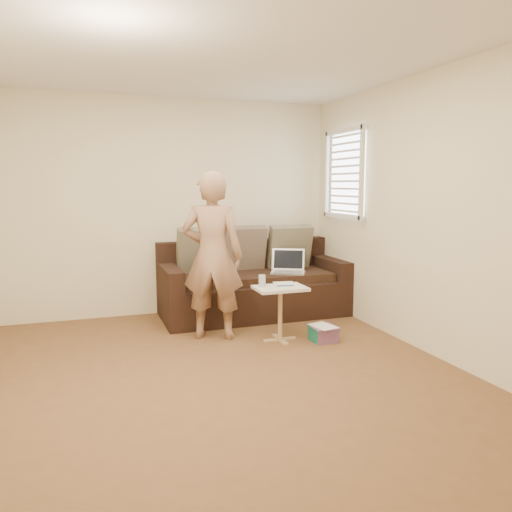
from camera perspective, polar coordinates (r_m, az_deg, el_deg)
name	(u,v)px	position (r m, az deg, el deg)	size (l,w,h in m)	color
floor	(221,376)	(4.27, -4.06, -13.50)	(4.50, 4.50, 0.00)	brown
ceiling	(217,47)	(4.10, -4.46, 22.62)	(4.50, 4.50, 0.00)	white
wall_back	(171,207)	(6.18, -9.70, 5.49)	(4.00, 4.00, 0.00)	beige
wall_front	(376,259)	(1.91, 13.56, -0.33)	(4.00, 4.00, 0.00)	beige
wall_right	(429,214)	(4.89, 19.08, 4.50)	(4.50, 4.50, 0.00)	beige
window_blinds	(345,174)	(6.11, 10.05, 9.21)	(0.12, 0.88, 1.08)	white
sofa	(254,281)	(6.04, -0.28, -2.81)	(2.20, 0.95, 0.85)	black
pillow_left	(200,250)	(6.04, -6.39, 0.64)	(0.55, 0.14, 0.55)	#69604E
pillow_mid	(244,248)	(6.19, -1.43, 0.87)	(0.55, 0.14, 0.55)	brown
pillow_right	(290,247)	(6.36, 3.85, 1.05)	(0.55, 0.14, 0.55)	#69604E
laptop_silver	(288,273)	(6.01, 3.65, -1.96)	(0.40, 0.29, 0.27)	#B7BABC
laptop_white	(219,276)	(5.83, -4.24, -2.29)	(0.30, 0.22, 0.22)	white
person	(213,256)	(5.09, -4.97, 0.03)	(0.63, 0.42, 1.72)	#9A6E54
side_table	(280,314)	(5.09, 2.76, -6.59)	(0.51, 0.36, 0.56)	silver
drinking_glass	(262,281)	(5.01, 0.70, -2.85)	(0.07, 0.07, 0.12)	silver
scissors	(285,286)	(5.04, 3.35, -3.40)	(0.18, 0.10, 0.02)	silver
paper_on_table	(286,284)	(5.14, 3.42, -3.25)	(0.21, 0.30, 0.00)	white
striped_box	(323,333)	(5.17, 7.66, -8.73)	(0.25, 0.25, 0.16)	#D72092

